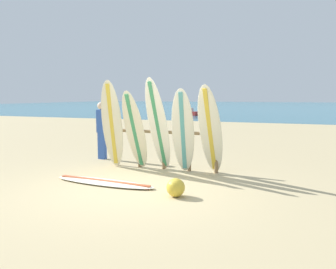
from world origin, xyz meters
TOP-DOWN VIEW (x-y plane):
  - ground_plane at (0.00, 0.00)m, footprint 120.00×120.00m
  - ocean_water at (0.00, 58.00)m, footprint 120.00×80.00m
  - surfboard_rack at (-0.05, 1.98)m, footprint 2.79×0.09m
  - surfboard_leaning_far_left at (-1.30, 1.59)m, footprint 0.61×0.67m
  - surfboard_leaning_left at (-0.65, 1.56)m, footprint 0.55×0.89m
  - surfboard_leaning_center_left at (-0.03, 1.55)m, footprint 0.51×1.06m
  - surfboard_leaning_center at (0.57, 1.60)m, footprint 0.63×0.81m
  - surfboard_leaning_center_right at (1.21, 1.67)m, footprint 0.63×0.96m
  - surfboard_lying_on_sand at (-0.70, 0.17)m, footprint 2.40×0.66m
  - beachgoer_standing at (-2.24, 2.62)m, footprint 0.29×0.23m
  - small_boat_offshore at (-6.48, 25.06)m, footprint 2.17×1.39m
  - beach_ball at (1.01, -0.18)m, footprint 0.34×0.34m

SIDE VIEW (x-z plane):
  - ground_plane at x=0.00m, z-range 0.00..0.00m
  - ocean_water at x=0.00m, z-range 0.00..0.01m
  - surfboard_lying_on_sand at x=-0.70m, z-range -0.01..0.08m
  - beach_ball at x=1.01m, z-range 0.00..0.34m
  - small_boat_offshore at x=-6.48m, z-range -0.10..0.61m
  - surfboard_rack at x=-0.05m, z-range 0.11..1.20m
  - beachgoer_standing at x=-2.24m, z-range 0.08..1.75m
  - surfboard_leaning_left at x=-0.65m, z-range 0.00..1.98m
  - surfboard_leaning_center at x=0.57m, z-range 0.00..2.02m
  - surfboard_leaning_center_right at x=1.21m, z-range 0.00..2.10m
  - surfboard_leaning_far_left at x=-1.30m, z-range 0.00..2.23m
  - surfboard_leaning_center_left at x=-0.03m, z-range 0.00..2.27m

